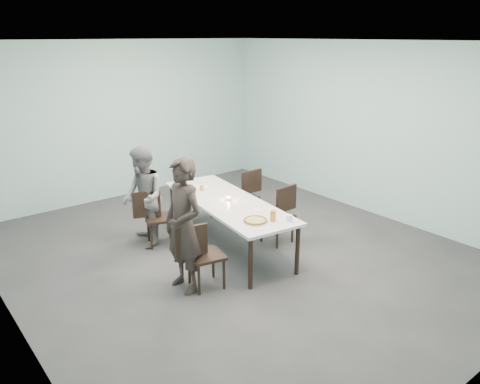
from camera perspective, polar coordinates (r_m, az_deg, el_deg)
ground at (r=6.99m, az=-0.74°, el=-7.49°), size 7.00×7.00×0.00m
room_shell at (r=6.36m, az=-0.82°, el=9.11°), size 6.02×7.02×3.01m
table at (r=6.93m, az=-1.51°, el=-1.51°), size 1.23×2.69×0.75m
chair_near_left at (r=5.92m, az=-4.91°, el=-7.26°), size 0.64×0.50×0.87m
chair_far_left at (r=7.20m, az=-10.38°, el=-2.67°), size 0.65×0.54×0.87m
chair_near_right at (r=7.25m, az=5.03°, el=-2.26°), size 0.62×0.44×0.87m
chair_far_right at (r=8.06m, az=0.81°, el=-0.01°), size 0.61×0.43×0.87m
diner_near at (r=5.78m, az=-6.90°, el=-4.14°), size 0.45×0.65×1.71m
diner_far at (r=7.15m, az=-11.74°, el=-0.62°), size 0.76×0.87×1.54m
pizza at (r=6.13m, az=1.88°, el=-3.51°), size 0.34×0.34×0.04m
side_plate at (r=6.53m, az=2.20°, el=-2.23°), size 0.18×0.18×0.01m
beer_glass at (r=6.14m, az=4.04°, el=-2.94°), size 0.08×0.08×0.15m
water_tumbler at (r=6.18m, az=6.02°, el=-3.18°), size 0.08×0.08×0.09m
tealight at (r=6.92m, az=-1.43°, el=-0.85°), size 0.06×0.06×0.05m
amber_tumbler at (r=7.37m, az=-4.67°, el=0.49°), size 0.07×0.07×0.08m
menu at (r=7.55m, az=-5.10°, el=0.61°), size 0.33×0.26×0.01m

